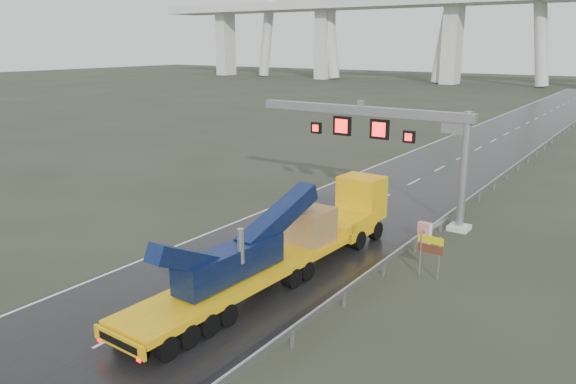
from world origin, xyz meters
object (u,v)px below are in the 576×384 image
Objects in this scene: sign_gantry at (390,132)px; striped_barrier at (424,233)px; exit_sign_pair at (430,248)px; heavy_haul_truck at (296,238)px.

striped_barrier is (3.90, -3.42, -5.00)m from sign_gantry.
exit_sign_pair is at bearing -53.69° from sign_gantry.
exit_sign_pair is at bearing 26.29° from heavy_haul_truck.
sign_gantry is at bearing 92.06° from heavy_haul_truck.
sign_gantry is 7.20m from striped_barrier.
exit_sign_pair is (5.92, 2.63, -0.12)m from heavy_haul_truck.
sign_gantry is 12.12× the size of striped_barrier.
exit_sign_pair reaches higher than striped_barrier.
heavy_haul_truck reaches higher than striped_barrier.
heavy_haul_truck is 14.92× the size of striped_barrier.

